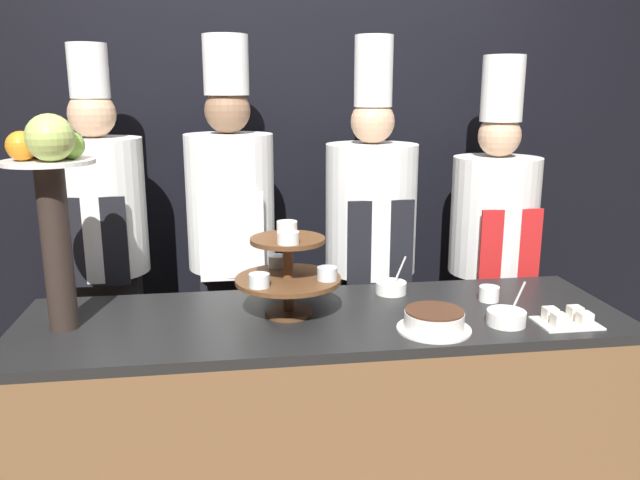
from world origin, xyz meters
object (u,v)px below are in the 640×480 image
(fruit_pedestal, at_px, (52,186))
(chef_left, at_px, (103,248))
(chef_center_left, at_px, (232,238))
(tiered_stand, at_px, (288,269))
(serving_bowl_far, at_px, (391,287))
(chef_right, at_px, (492,245))
(cake_square_tray, at_px, (567,319))
(cup_white, at_px, (489,294))
(serving_bowl_near, at_px, (506,317))
(chef_center_right, at_px, (370,243))
(cake_round, at_px, (434,321))

(fruit_pedestal, relative_size, chef_left, 0.38)
(fruit_pedestal, distance_m, chef_center_left, 0.89)
(tiered_stand, relative_size, serving_bowl_far, 2.50)
(tiered_stand, xyz_separation_m, chef_right, (1.01, 0.58, -0.09))
(tiered_stand, distance_m, fruit_pedestal, 0.81)
(cake_square_tray, bearing_deg, chef_right, 84.58)
(tiered_stand, height_order, cup_white, tiered_stand)
(cup_white, distance_m, chef_right, 0.59)
(serving_bowl_near, relative_size, chef_center_right, 0.08)
(tiered_stand, bearing_deg, cup_white, 2.93)
(cup_white, xyz_separation_m, cake_square_tray, (0.17, -0.27, -0.01))
(cake_square_tray, relative_size, chef_left, 0.11)
(chef_right, bearing_deg, serving_bowl_near, -109.94)
(serving_bowl_near, distance_m, chef_center_right, 0.84)
(cake_square_tray, distance_m, serving_bowl_far, 0.65)
(fruit_pedestal, bearing_deg, chef_center_right, 27.43)
(tiered_stand, distance_m, chef_center_right, 0.72)
(chef_center_left, height_order, chef_center_right, chef_center_right)
(cup_white, distance_m, cake_square_tray, 0.31)
(cup_white, relative_size, chef_center_right, 0.04)
(serving_bowl_far, distance_m, chef_center_left, 0.74)
(fruit_pedestal, xyz_separation_m, chef_center_left, (0.56, 0.61, -0.33))
(fruit_pedestal, bearing_deg, tiered_stand, 2.35)
(cake_square_tray, distance_m, serving_bowl_near, 0.21)
(fruit_pedestal, relative_size, cup_white, 9.43)
(cake_square_tray, distance_m, chef_center_left, 1.39)
(fruit_pedestal, xyz_separation_m, serving_bowl_near, (1.47, -0.17, -0.45))
(fruit_pedestal, height_order, chef_left, chef_left)
(cake_square_tray, height_order, chef_center_right, chef_center_right)
(serving_bowl_near, xyz_separation_m, chef_left, (-1.45, 0.78, 0.10))
(fruit_pedestal, distance_m, serving_bowl_far, 1.27)
(fruit_pedestal, height_order, cake_round, fruit_pedestal)
(cup_white, height_order, serving_bowl_near, serving_bowl_near)
(cake_square_tray, xyz_separation_m, chef_left, (-1.66, 0.81, 0.10))
(chef_center_left, bearing_deg, cup_white, -29.45)
(fruit_pedestal, bearing_deg, chef_right, 19.15)
(cake_square_tray, bearing_deg, serving_bowl_far, 141.27)
(fruit_pedestal, height_order, cake_square_tray, fruit_pedestal)
(serving_bowl_far, bearing_deg, chef_right, 34.20)
(fruit_pedestal, bearing_deg, cup_white, 2.64)
(chef_center_right, xyz_separation_m, chef_right, (0.58, 0.00, -0.03))
(cake_round, xyz_separation_m, cake_square_tray, (0.47, -0.01, -0.01))
(fruit_pedestal, xyz_separation_m, serving_bowl_far, (1.17, 0.21, -0.46))
(tiered_stand, height_order, serving_bowl_near, tiered_stand)
(tiered_stand, xyz_separation_m, serving_bowl_near, (0.72, -0.20, -0.14))
(serving_bowl_near, bearing_deg, cake_round, -176.70)
(tiered_stand, xyz_separation_m, chef_left, (-0.73, 0.58, -0.04))
(serving_bowl_near, distance_m, serving_bowl_far, 0.49)
(cake_round, bearing_deg, serving_bowl_far, 96.15)
(tiered_stand, bearing_deg, chef_right, 29.90)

